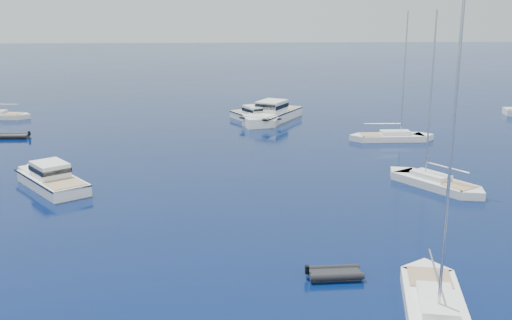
{
  "coord_description": "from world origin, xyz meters",
  "views": [
    {
      "loc": [
        -8.61,
        -21.29,
        14.48
      ],
      "look_at": [
        -6.44,
        25.83,
        2.2
      ],
      "focal_mm": 43.08,
      "sensor_mm": 36.0,
      "label": 1
    }
  ],
  "objects": [
    {
      "name": "motor_cruiser_far_l",
      "position": [
        -22.94,
        26.57,
        0.0
      ],
      "size": [
        8.4,
        9.79,
        2.61
      ],
      "primitive_type": null,
      "rotation": [
        0.0,
        0.0,
        0.64
      ],
      "color": "white",
      "rests_on": "ground"
    },
    {
      "name": "sailboat_centre",
      "position": [
        8.82,
        41.99,
        0.0
      ],
      "size": [
        9.53,
        2.48,
        14.02
      ],
      "primitive_type": null,
      "rotation": [
        0.0,
        0.0,
        4.71
      ],
      "color": "white",
      "rests_on": "ground"
    },
    {
      "name": "tender_grey_far",
      "position": [
        -31.95,
        45.0,
        0.0
      ],
      "size": [
        3.45,
        1.97,
        0.95
      ],
      "primitive_type": null,
      "rotation": [
        0.0,
        0.0,
        1.55
      ],
      "color": "black",
      "rests_on": "ground"
    },
    {
      "name": "tender_grey_near",
      "position": [
        -2.96,
        8.93,
        0.0
      ],
      "size": [
        3.14,
        1.89,
        0.95
      ],
      "primitive_type": null,
      "rotation": [
        0.0,
        0.0,
        4.76
      ],
      "color": "black",
      "rests_on": "ground"
    },
    {
      "name": "motor_cruiser_horizon",
      "position": [
        -5.19,
        53.11,
        0.0
      ],
      "size": [
        6.84,
        9.67,
        2.47
      ],
      "primitive_type": null,
      "rotation": [
        0.0,
        0.0,
        3.62
      ],
      "color": "white",
      "rests_on": "ground"
    },
    {
      "name": "motor_cruiser_distant",
      "position": [
        -3.33,
        53.36,
        0.0
      ],
      "size": [
        9.32,
        12.51,
        3.22
      ],
      "primitive_type": null,
      "rotation": [
        0.0,
        0.0,
        2.62
      ],
      "color": "white",
      "rests_on": "ground"
    },
    {
      "name": "sailboat_fore",
      "position": [
        1.11,
        4.74,
        0.0
      ],
      "size": [
        4.86,
        10.89,
        15.51
      ],
      "primitive_type": null,
      "rotation": [
        0.0,
        0.0,
        2.93
      ],
      "color": "white",
      "rests_on": "ground"
    },
    {
      "name": "sailboat_mid_r",
      "position": [
        7.87,
        25.13,
        0.0
      ],
      "size": [
        7.45,
        9.58,
        14.36
      ],
      "primitive_type": null,
      "rotation": [
        0.0,
        0.0,
        0.57
      ],
      "color": "silver",
      "rests_on": "ground"
    }
  ]
}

